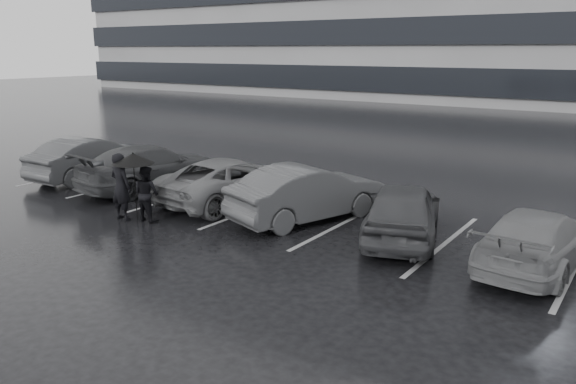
# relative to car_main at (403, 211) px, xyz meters

# --- Properties ---
(ground) EXTENTS (160.00, 160.00, 0.00)m
(ground) POSITION_rel_car_main_xyz_m (-2.39, -2.31, -0.71)
(ground) COLOR black
(ground) RESTS_ON ground
(car_main) EXTENTS (2.90, 4.50, 1.43)m
(car_main) POSITION_rel_car_main_xyz_m (0.00, 0.00, 0.00)
(car_main) COLOR black
(car_main) RESTS_ON ground
(car_west_a) EXTENTS (2.98, 4.81, 1.50)m
(car_west_a) POSITION_rel_car_main_xyz_m (-2.77, 0.08, 0.04)
(car_west_a) COLOR #29292C
(car_west_a) RESTS_ON ground
(car_west_b) EXTENTS (2.64, 5.01, 1.35)m
(car_west_b) POSITION_rel_car_main_xyz_m (-5.65, 0.29, -0.04)
(car_west_b) COLOR #4C4C4F
(car_west_b) RESTS_ON ground
(car_west_c) EXTENTS (2.71, 5.25, 1.46)m
(car_west_c) POSITION_rel_car_main_xyz_m (-8.92, 0.09, 0.02)
(car_west_c) COLOR black
(car_west_c) RESTS_ON ground
(car_west_d) EXTENTS (1.74, 4.58, 1.49)m
(car_west_d) POSITION_rel_car_main_xyz_m (-11.86, -0.06, 0.03)
(car_west_d) COLOR #29292C
(car_west_d) RESTS_ON ground
(car_east) EXTENTS (2.03, 4.41, 1.25)m
(car_east) POSITION_rel_car_main_xyz_m (3.08, -0.13, -0.09)
(car_east) COLOR #4C4C4F
(car_east) RESTS_ON ground
(pedestrian_left) EXTENTS (0.67, 0.45, 1.84)m
(pedestrian_left) POSITION_rel_car_main_xyz_m (-6.93, -2.78, 0.20)
(pedestrian_left) COLOR black
(pedestrian_left) RESTS_ON ground
(pedestrian_right) EXTENTS (0.74, 0.58, 1.51)m
(pedestrian_right) POSITION_rel_car_main_xyz_m (-6.28, -2.47, 0.04)
(pedestrian_right) COLOR black
(pedestrian_right) RESTS_ON ground
(umbrella) EXTENTS (1.10, 1.10, 1.87)m
(umbrella) POSITION_rel_car_main_xyz_m (-6.56, -2.61, 0.99)
(umbrella) COLOR black
(umbrella) RESTS_ON ground
(stall_stripes) EXTENTS (19.72, 5.00, 0.00)m
(stall_stripes) POSITION_rel_car_main_xyz_m (-3.19, 0.19, -0.71)
(stall_stripes) COLOR gray
(stall_stripes) RESTS_ON ground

